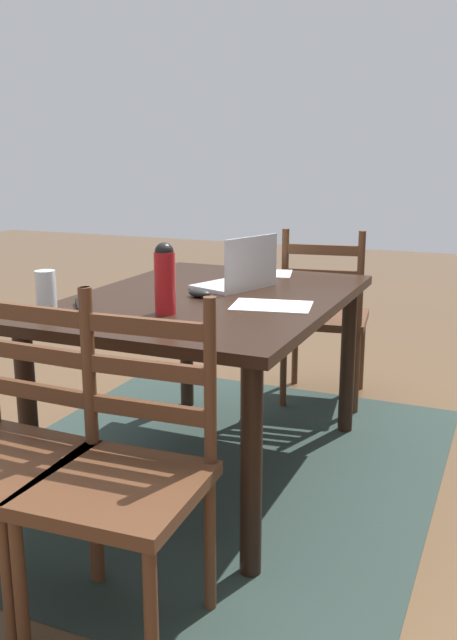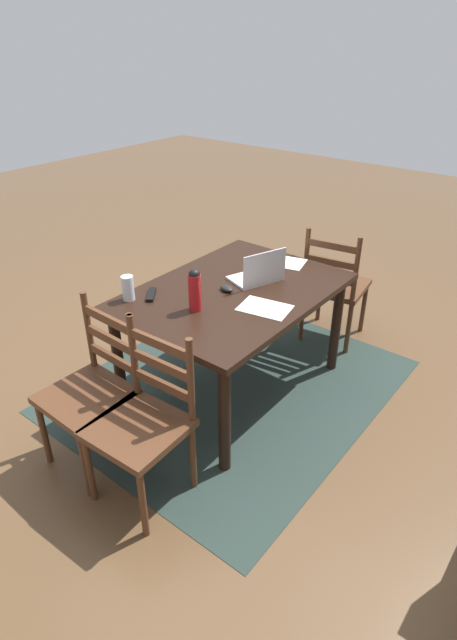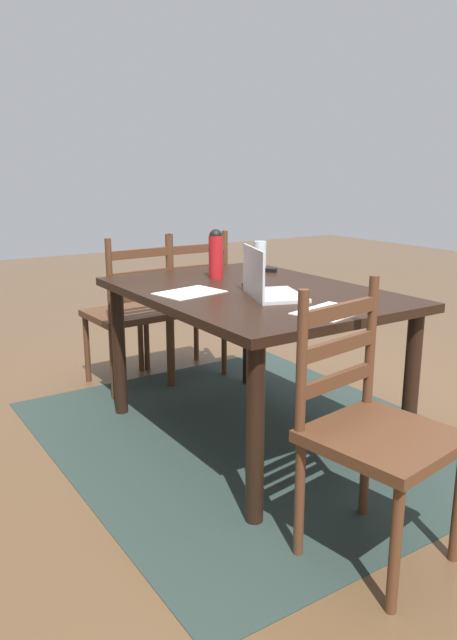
{
  "view_description": "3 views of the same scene",
  "coord_description": "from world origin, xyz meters",
  "px_view_note": "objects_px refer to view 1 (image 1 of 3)",
  "views": [
    {
      "loc": [
        2.46,
        1.14,
        1.33
      ],
      "look_at": [
        -0.11,
        0.04,
        0.64
      ],
      "focal_mm": 38.37,
      "sensor_mm": 36.0,
      "label": 1
    },
    {
      "loc": [
        2.27,
        1.76,
        2.19
      ],
      "look_at": [
        -0.03,
        -0.07,
        0.5
      ],
      "focal_mm": 28.43,
      "sensor_mm": 36.0,
      "label": 2
    },
    {
      "loc": [
        -2.29,
        1.63,
        1.32
      ],
      "look_at": [
        0.03,
        0.11,
        0.62
      ],
      "focal_mm": 33.44,
      "sensor_mm": 36.0,
      "label": 3
    }
  ],
  "objects_px": {
    "chair_right_far": "(125,478)",
    "water_bottle": "(165,277)",
    "drinking_glass": "(46,292)",
    "chair_left_far": "(324,318)",
    "computer_mouse": "(200,293)",
    "chair_right_near": "(7,453)",
    "tv_remote": "(82,305)",
    "laptop": "(241,275)",
    "dining_table": "(210,318)"
  },
  "relations": [
    {
      "from": "chair_right_far",
      "to": "computer_mouse",
      "type": "relative_size",
      "value": 9.5
    },
    {
      "from": "chair_left_far",
      "to": "chair_right_far",
      "type": "bearing_deg",
      "value": -0.23
    },
    {
      "from": "dining_table",
      "to": "tv_remote",
      "type": "xyz_separation_m",
      "value": [
        0.39,
        -0.35,
        0.1
      ]
    },
    {
      "from": "chair_right_far",
      "to": "computer_mouse",
      "type": "height_order",
      "value": "chair_right_far"
    },
    {
      "from": "chair_right_far",
      "to": "drinking_glass",
      "type": "height_order",
      "value": "chair_right_far"
    },
    {
      "from": "chair_left_far",
      "to": "laptop",
      "type": "bearing_deg",
      "value": -10.69
    },
    {
      "from": "chair_right_far",
      "to": "laptop",
      "type": "relative_size",
      "value": 2.53
    },
    {
      "from": "chair_right_near",
      "to": "chair_right_far",
      "type": "relative_size",
      "value": 1.0
    },
    {
      "from": "dining_table",
      "to": "tv_remote",
      "type": "distance_m",
      "value": 0.53
    },
    {
      "from": "tv_remote",
      "to": "dining_table",
      "type": "bearing_deg",
      "value": 9.7
    },
    {
      "from": "computer_mouse",
      "to": "tv_remote",
      "type": "distance_m",
      "value": 0.47
    },
    {
      "from": "water_bottle",
      "to": "chair_right_near",
      "type": "bearing_deg",
      "value": -16.01
    },
    {
      "from": "chair_right_far",
      "to": "laptop",
      "type": "height_order",
      "value": "laptop"
    },
    {
      "from": "chair_right_near",
      "to": "chair_right_far",
      "type": "bearing_deg",
      "value": 89.99
    },
    {
      "from": "dining_table",
      "to": "chair_left_far",
      "type": "distance_m",
      "value": 1.04
    },
    {
      "from": "chair_right_far",
      "to": "drinking_glass",
      "type": "xyz_separation_m",
      "value": [
        -0.5,
        -0.62,
        0.38
      ]
    },
    {
      "from": "dining_table",
      "to": "laptop",
      "type": "bearing_deg",
      "value": 163.35
    },
    {
      "from": "dining_table",
      "to": "laptop",
      "type": "relative_size",
      "value": 3.8
    },
    {
      "from": "water_bottle",
      "to": "drinking_glass",
      "type": "xyz_separation_m",
      "value": [
        0.16,
        -0.4,
        -0.06
      ]
    },
    {
      "from": "dining_table",
      "to": "chair_right_near",
      "type": "relative_size",
      "value": 1.5
    },
    {
      "from": "chair_right_far",
      "to": "water_bottle",
      "type": "bearing_deg",
      "value": -161.57
    },
    {
      "from": "laptop",
      "to": "computer_mouse",
      "type": "relative_size",
      "value": 3.76
    },
    {
      "from": "dining_table",
      "to": "tv_remote",
      "type": "height_order",
      "value": "tv_remote"
    },
    {
      "from": "water_bottle",
      "to": "laptop",
      "type": "bearing_deg",
      "value": 172.34
    },
    {
      "from": "laptop",
      "to": "water_bottle",
      "type": "bearing_deg",
      "value": -7.66
    },
    {
      "from": "tv_remote",
      "to": "computer_mouse",
      "type": "bearing_deg",
      "value": 8.5
    },
    {
      "from": "chair_right_far",
      "to": "tv_remote",
      "type": "height_order",
      "value": "chair_right_far"
    },
    {
      "from": "laptop",
      "to": "computer_mouse",
      "type": "xyz_separation_m",
      "value": [
        0.23,
        -0.08,
        -0.04
      ]
    },
    {
      "from": "chair_left_far",
      "to": "tv_remote",
      "type": "relative_size",
      "value": 5.59
    },
    {
      "from": "chair_right_far",
      "to": "computer_mouse",
      "type": "distance_m",
      "value": 1.03
    },
    {
      "from": "drinking_glass",
      "to": "chair_right_near",
      "type": "bearing_deg",
      "value": 23.22
    },
    {
      "from": "chair_left_far",
      "to": "tv_remote",
      "type": "xyz_separation_m",
      "value": [
        1.39,
        -0.56,
        0.31
      ]
    },
    {
      "from": "dining_table",
      "to": "chair_right_far",
      "type": "distance_m",
      "value": 1.04
    },
    {
      "from": "dining_table",
      "to": "computer_mouse",
      "type": "bearing_deg",
      "value": -30.28
    },
    {
      "from": "dining_table",
      "to": "chair_right_far",
      "type": "xyz_separation_m",
      "value": [
        1.0,
        0.2,
        -0.2
      ]
    },
    {
      "from": "computer_mouse",
      "to": "tv_remote",
      "type": "relative_size",
      "value": 0.59
    },
    {
      "from": "chair_right_near",
      "to": "tv_remote",
      "type": "xyz_separation_m",
      "value": [
        -0.61,
        -0.14,
        0.31
      ]
    },
    {
      "from": "chair_left_far",
      "to": "water_bottle",
      "type": "distance_m",
      "value": 1.44
    },
    {
      "from": "chair_left_far",
      "to": "water_bottle",
      "type": "height_order",
      "value": "water_bottle"
    },
    {
      "from": "drinking_glass",
      "to": "water_bottle",
      "type": "bearing_deg",
      "value": 111.2
    },
    {
      "from": "chair_left_far",
      "to": "computer_mouse",
      "type": "relative_size",
      "value": 9.5
    },
    {
      "from": "chair_left_far",
      "to": "laptop",
      "type": "distance_m",
      "value": 0.9
    },
    {
      "from": "laptop",
      "to": "chair_left_far",
      "type": "bearing_deg",
      "value": 169.31
    },
    {
      "from": "chair_right_near",
      "to": "drinking_glass",
      "type": "bearing_deg",
      "value": -156.78
    },
    {
      "from": "water_bottle",
      "to": "drinking_glass",
      "type": "height_order",
      "value": "water_bottle"
    },
    {
      "from": "dining_table",
      "to": "drinking_glass",
      "type": "relative_size",
      "value": 9.24
    },
    {
      "from": "drinking_glass",
      "to": "tv_remote",
      "type": "relative_size",
      "value": 0.91
    },
    {
      "from": "water_bottle",
      "to": "tv_remote",
      "type": "relative_size",
      "value": 1.52
    },
    {
      "from": "chair_left_far",
      "to": "chair_right_far",
      "type": "relative_size",
      "value": 1.0
    },
    {
      "from": "laptop",
      "to": "computer_mouse",
      "type": "height_order",
      "value": "laptop"
    }
  ]
}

